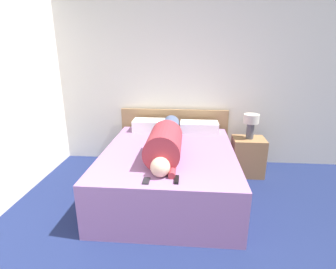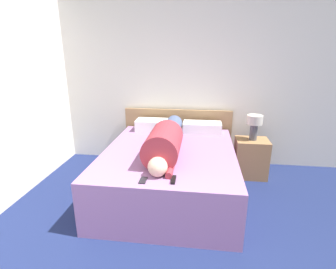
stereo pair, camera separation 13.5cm
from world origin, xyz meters
name	(u,v)px [view 1 (the left image)]	position (x,y,z in m)	size (l,w,h in m)	color
wall_back	(183,82)	(0.00, 3.36, 1.30)	(5.16, 0.06, 2.60)	silver
bed	(169,172)	(-0.13, 2.22, 0.30)	(1.61, 1.97, 0.60)	#936699
headboard	(174,136)	(-0.13, 3.29, 0.44)	(1.73, 0.04, 0.88)	#A37A51
nightstand	(248,156)	(0.99, 2.86, 0.28)	(0.46, 0.37, 0.56)	olive
table_lamp	(251,122)	(0.99, 2.86, 0.81)	(0.21, 0.21, 0.36)	#4C4C51
person_lying	(166,140)	(-0.15, 2.10, 0.76)	(0.38, 1.65, 0.38)	#DBB293
pillow_near_headboard	(153,125)	(-0.44, 3.02, 0.68)	(0.60, 0.29, 0.17)	white
pillow_second	(199,127)	(0.27, 3.02, 0.67)	(0.57, 0.29, 0.15)	white
tv_remote	(177,180)	(0.01, 1.42, 0.61)	(0.04, 0.15, 0.02)	black
cell_phone	(146,181)	(-0.27, 1.38, 0.60)	(0.06, 0.13, 0.01)	black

